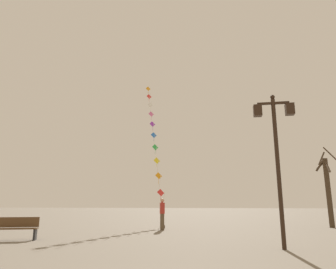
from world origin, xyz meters
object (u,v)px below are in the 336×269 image
kite_train (154,134)px  kite_flyer (162,213)px  twin_lantern_lamp_post (276,139)px  park_bench (17,229)px  bare_tree (328,188)px

kite_train → kite_flyer: size_ratio=7.72×
twin_lantern_lamp_post → park_bench: twin_lantern_lamp_post is taller
bare_tree → park_bench: bearing=-148.3°
kite_train → bare_tree: kite_train is taller
twin_lantern_lamp_post → park_bench: size_ratio=3.15×
kite_train → bare_tree: bearing=-16.1°
twin_lantern_lamp_post → kite_flyer: twin_lantern_lamp_post is taller
kite_flyer → bare_tree: bare_tree is taller
park_bench → kite_flyer: bearing=28.6°
twin_lantern_lamp_post → bare_tree: bearing=65.0°
kite_train → kite_flyer: kite_train is taller
kite_train → bare_tree: size_ratio=2.65×
kite_train → park_bench: 14.44m
kite_flyer → bare_tree: size_ratio=0.34×
kite_train → park_bench: bearing=-102.7°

